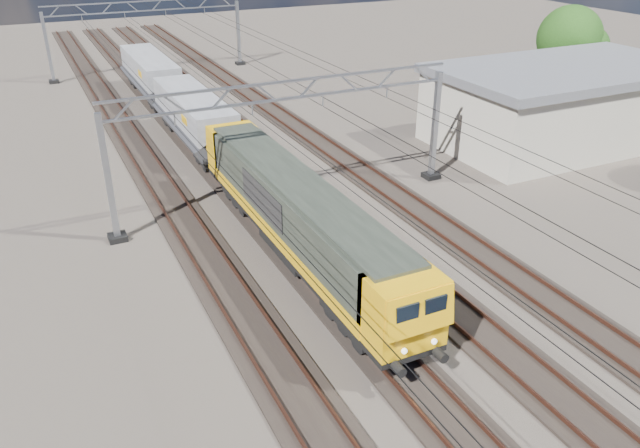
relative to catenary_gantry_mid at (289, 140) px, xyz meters
name	(u,v)px	position (x,y,z in m)	size (l,w,h in m)	color
ground	(322,235)	(0.00, -4.00, -3.91)	(160.00, 160.00, 0.00)	black
track_outer_west	(208,259)	(-6.00, -4.00, -3.83)	(2.60, 140.00, 0.30)	black
track_loco	(286,242)	(-2.00, -4.00, -3.83)	(2.60, 140.00, 0.30)	black
track_inner_east	(356,226)	(2.00, -4.00, -3.83)	(2.60, 140.00, 0.30)	black
track_outer_east	(420,212)	(6.00, -4.00, -3.83)	(2.60, 140.00, 0.30)	black
catenary_gantry_mid	(289,140)	(0.00, 0.00, 0.00)	(19.90, 0.90, 7.11)	#92969F
catenary_gantry_far	(148,34)	(0.00, 36.00, 0.00)	(19.90, 0.90, 7.11)	#92969F
overhead_wires	(261,89)	(0.00, 4.00, 1.84)	(12.03, 140.00, 0.53)	black
locomotive	(297,213)	(-2.00, -5.49, -1.58)	(2.76, 21.10, 3.62)	black
hopper_wagon_lead	(194,115)	(-2.00, 12.20, -1.67)	(3.38, 13.00, 3.25)	black
hopper_wagon_mid	(150,73)	(-2.00, 26.40, -1.67)	(3.38, 13.00, 3.25)	black
industrial_shed	(564,103)	(22.00, 2.00, -1.18)	(18.60, 10.60, 5.40)	#B9B3A2
tree_far	(574,41)	(30.32, 9.79, 1.23)	(5.80, 5.40, 8.05)	#3B261B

